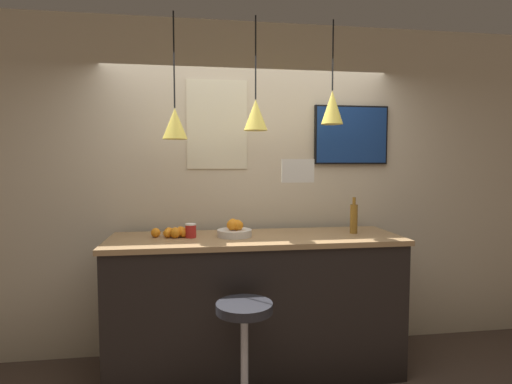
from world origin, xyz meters
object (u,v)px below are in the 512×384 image
bar_stool (244,338)px  spread_jar (191,231)px  juice_bottle (354,218)px  mounted_tv (351,135)px  fruit_bowl (235,230)px

bar_stool → spread_jar: size_ratio=7.11×
bar_stool → juice_bottle: (0.97, 0.59, 0.69)m
mounted_tv → juice_bottle: bearing=-107.2°
juice_bottle → mounted_tv: size_ratio=0.43×
mounted_tv → bar_stool: bearing=-138.0°
fruit_bowl → juice_bottle: size_ratio=0.91×
fruit_bowl → spread_jar: 0.34m
bar_stool → mounted_tv: size_ratio=1.12×
fruit_bowl → mounted_tv: bearing=19.7°
bar_stool → spread_jar: (-0.35, 0.59, 0.62)m
juice_bottle → spread_jar: 1.32m
bar_stool → mounted_tv: (1.10, 0.99, 1.39)m
bar_stool → fruit_bowl: size_ratio=2.85×
bar_stool → fruit_bowl: (-0.01, 0.59, 0.61)m
fruit_bowl → juice_bottle: bearing=0.1°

